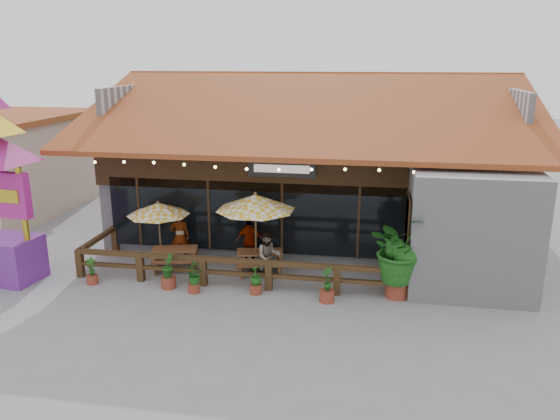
% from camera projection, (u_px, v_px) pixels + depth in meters
% --- Properties ---
extents(ground, '(100.00, 100.00, 0.00)m').
position_uv_depth(ground, '(288.00, 284.00, 16.53)').
color(ground, gray).
rests_on(ground, ground).
extents(restaurant_building, '(15.50, 14.73, 6.09)m').
position_uv_depth(restaurant_building, '(320.00, 170.00, 22.16)').
color(restaurant_building, '#B0B0B5').
rests_on(restaurant_building, ground).
extents(patio_railing, '(10.00, 2.60, 0.92)m').
position_uv_depth(patio_railing, '(213.00, 264.00, 16.48)').
color(patio_railing, '#442E18').
rests_on(patio_railing, ground).
extents(umbrella_left, '(2.72, 2.72, 2.18)m').
position_uv_depth(umbrella_left, '(158.00, 209.00, 17.62)').
color(umbrella_left, brown).
rests_on(umbrella_left, ground).
extents(umbrella_right, '(3.25, 3.25, 2.66)m').
position_uv_depth(umbrella_right, '(255.00, 203.00, 16.79)').
color(umbrella_right, brown).
rests_on(umbrella_right, ground).
extents(picnic_table_left, '(1.69, 1.54, 0.69)m').
position_uv_depth(picnic_table_left, '(175.00, 255.00, 17.66)').
color(picnic_table_left, brown).
rests_on(picnic_table_left, ground).
extents(picnic_table_right, '(1.68, 1.53, 0.70)m').
position_uv_depth(picnic_table_right, '(260.00, 258.00, 17.37)').
color(picnic_table_right, brown).
rests_on(picnic_table_right, ground).
extents(tropical_plant, '(2.37, 2.34, 2.48)m').
position_uv_depth(tropical_plant, '(399.00, 250.00, 15.30)').
color(tropical_plant, maroon).
rests_on(tropical_plant, ground).
extents(diner_a, '(0.74, 0.60, 1.75)m').
position_uv_depth(diner_a, '(180.00, 237.00, 18.16)').
color(diner_a, '#392412').
rests_on(diner_a, ground).
extents(diner_b, '(0.91, 0.81, 1.55)m').
position_uv_depth(diner_b, '(268.00, 256.00, 16.68)').
color(diner_b, '#392412').
rests_on(diner_b, ground).
extents(diner_c, '(0.96, 0.46, 1.60)m').
position_uv_depth(diner_c, '(250.00, 241.00, 17.94)').
color(diner_c, '#392412').
rests_on(diner_c, ground).
extents(planter_a, '(0.34, 0.34, 0.84)m').
position_uv_depth(planter_a, '(92.00, 273.00, 16.48)').
color(planter_a, maroon).
rests_on(planter_a, ground).
extents(planter_b, '(0.44, 0.44, 1.07)m').
position_uv_depth(planter_b, '(168.00, 273.00, 16.15)').
color(planter_b, maroon).
rests_on(planter_b, ground).
extents(planter_c, '(0.67, 0.64, 0.85)m').
position_uv_depth(planter_c, '(194.00, 277.00, 15.84)').
color(planter_c, maroon).
rests_on(planter_c, ground).
extents(planter_d, '(0.46, 0.46, 0.87)m').
position_uv_depth(planter_d, '(256.00, 280.00, 15.77)').
color(planter_d, maroon).
rests_on(planter_d, ground).
extents(planter_e, '(0.43, 0.44, 1.04)m').
position_uv_depth(planter_e, '(327.00, 287.00, 15.25)').
color(planter_e, maroon).
rests_on(planter_e, ground).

